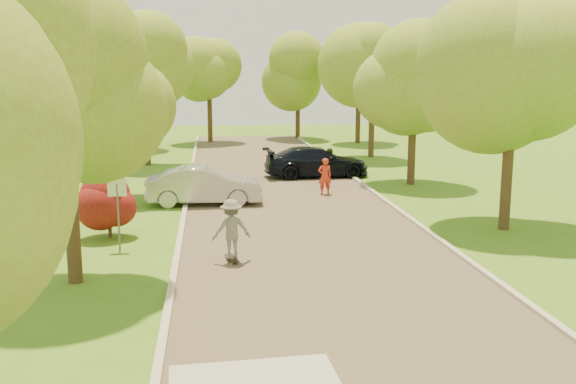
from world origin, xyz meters
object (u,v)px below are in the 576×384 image
silver_sedan (204,186)px  person_olive (329,163)px  dark_sedan (316,162)px  skateboarder (231,229)px  person_striped (325,176)px  longboard (232,258)px  street_sign (117,198)px

silver_sedan → person_olive: silver_sedan is taller
dark_sedan → skateboarder: (-4.80, -14.38, 0.18)m
skateboarder → person_striped: size_ratio=1.05×
silver_sedan → person_striped: person_striped is taller
skateboarder → silver_sedan: bearing=-96.1°
silver_sedan → longboard: silver_sedan is taller
silver_sedan → longboard: 8.18m
person_striped → longboard: bearing=66.2°
dark_sedan → longboard: dark_sedan is taller
longboard → person_striped: person_striped is taller
street_sign → person_striped: bearing=46.0°
person_olive → skateboarder: bearing=26.9°
person_striped → skateboarder: bearing=66.2°
silver_sedan → person_olive: size_ratio=3.04×
street_sign → person_olive: size_ratio=1.43×
longboard → skateboarder: 0.85m
dark_sedan → person_olive: dark_sedan is taller
street_sign → dark_sedan: bearing=57.5°
street_sign → skateboarder: 3.75m
longboard → silver_sedan: bearing=-96.1°
dark_sedan → person_striped: size_ratio=3.31×
dark_sedan → person_striped: bearing=171.5°
dark_sedan → skateboarder: 15.16m
silver_sedan → dark_sedan: dark_sedan is taller
silver_sedan → skateboarder: skateboarder is taller
person_striped → person_olive: bearing=-102.3°
silver_sedan → person_olive: bearing=-45.5°
person_striped → person_olive: size_ratio=1.05×
street_sign → person_striped: (7.68, 7.94, -0.77)m
longboard → street_sign: bearing=-38.7°
street_sign → silver_sedan: (2.50, 6.43, -0.80)m
silver_sedan → dark_sedan: bearing=-40.1°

